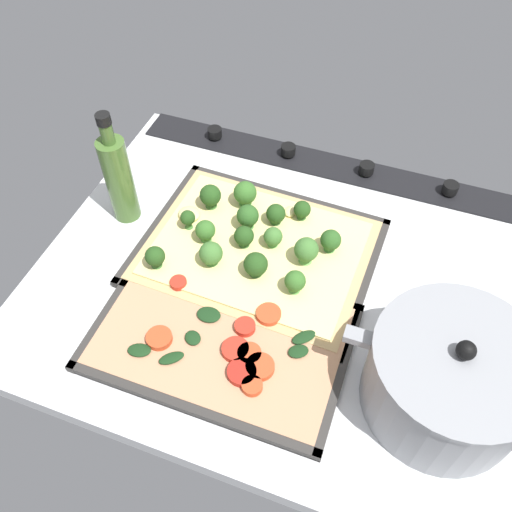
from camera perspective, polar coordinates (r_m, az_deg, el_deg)
ground_plane at (r=88.14cm, az=2.38°, el=-2.73°), size 76.22×63.18×3.00cm
stove_control_panel at (r=105.35cm, az=7.37°, el=9.59°), size 73.18×7.00×2.60cm
baking_tray_front at (r=89.36cm, az=0.12°, el=0.29°), size 38.56×30.68×1.30cm
broccoli_pizza at (r=88.29cm, az=-0.12°, el=1.31°), size 36.08×28.20×6.13cm
baking_tray_back at (r=80.27cm, az=-3.65°, el=-8.60°), size 36.87×24.42×1.30cm
veggie_pizza_back at (r=79.46cm, az=-3.50°, el=-8.54°), size 34.47×22.01×1.90cm
cooking_pot at (r=74.72cm, az=19.58°, el=-12.03°), size 28.12×21.34×14.61cm
oil_bottle at (r=92.48cm, az=-14.21°, el=7.99°), size 4.56×4.56×20.98cm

